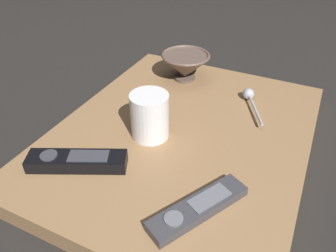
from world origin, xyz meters
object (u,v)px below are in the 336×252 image
Objects in this scene: tv_remote_near at (198,208)px; tv_remote_far at (77,161)px; teaspoon at (249,96)px; coffee_mug at (150,116)px; cereal_bowl at (185,65)px.

tv_remote_near is 0.25m from tv_remote_far.
teaspoon is at bearing -31.94° from tv_remote_far.
tv_remote_near is at bearing -131.41° from coffee_mug.
cereal_bowl is at bearing 26.10° from tv_remote_near.
tv_remote_near is at bearing -177.96° from teaspoon.
coffee_mug reaches higher than tv_remote_near.
teaspoon is 0.39m from tv_remote_near.
teaspoon is at bearing 2.04° from tv_remote_near.
coffee_mug is (-0.27, -0.03, 0.01)m from cereal_bowl.
tv_remote_near is (-0.15, -0.17, -0.04)m from coffee_mug.
teaspoon and tv_remote_far have the same top height.
teaspoon is (0.23, -0.16, -0.04)m from coffee_mug.
teaspoon is 0.71× the size of tv_remote_far.
tv_remote_far is (0.00, 0.25, 0.00)m from tv_remote_near.
cereal_bowl is 0.47m from tv_remote_near.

